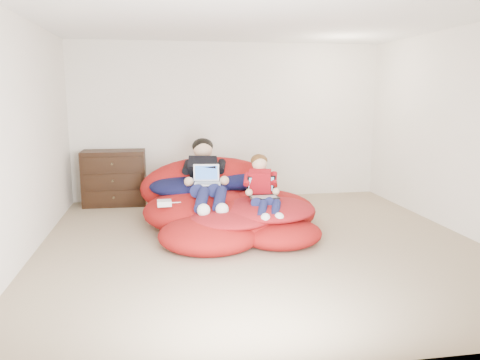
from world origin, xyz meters
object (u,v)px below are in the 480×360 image
at_px(beanbag_pile, 227,206).
at_px(younger_boy, 262,186).
at_px(laptop_black, 262,191).
at_px(older_boy, 206,173).
at_px(laptop_white, 207,179).
at_px(dresser, 114,178).

relative_size(beanbag_pile, younger_boy, 2.70).
xyz_separation_m(younger_boy, laptop_black, (-0.00, -0.01, -0.06)).
xyz_separation_m(older_boy, laptop_black, (0.62, -0.59, -0.14)).
distance_m(younger_boy, laptop_white, 0.76).
relative_size(dresser, beanbag_pile, 0.40).
distance_m(beanbag_pile, laptop_white, 0.45).
bearing_deg(laptop_white, dresser, 129.92).
bearing_deg(laptop_black, laptop_white, 144.71).
distance_m(older_boy, laptop_white, 0.16).
distance_m(dresser, laptop_white, 2.01).
bearing_deg(laptop_white, younger_boy, -34.89).
relative_size(older_boy, laptop_black, 4.04).
relative_size(younger_boy, laptop_black, 2.50).
distance_m(dresser, beanbag_pile, 2.16).
distance_m(laptop_white, laptop_black, 0.76).
height_order(dresser, laptop_white, dresser).
relative_size(younger_boy, laptop_white, 2.47).
bearing_deg(dresser, beanbag_pile, -44.50).
relative_size(dresser, older_boy, 0.67).
bearing_deg(dresser, older_boy, -47.12).
bearing_deg(younger_boy, laptop_black, -90.00).
xyz_separation_m(dresser, younger_boy, (1.90, -1.96, 0.20)).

